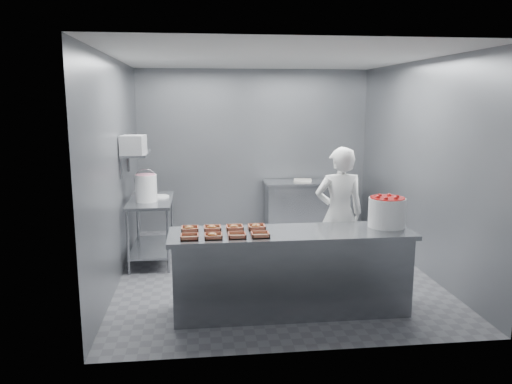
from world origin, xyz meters
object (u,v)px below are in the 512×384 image
Objects in this scene: tray_1 at (213,236)px; tray_3 at (260,234)px; worker at (339,214)px; tray_0 at (190,237)px; appliance at (133,145)px; strawberry_tub at (387,211)px; tray_7 at (256,227)px; tray_6 at (234,227)px; tray_4 at (190,229)px; tray_5 at (212,228)px; back_counter at (307,207)px; prep_table at (151,220)px; glaze_bucket at (146,187)px; tray_2 at (237,235)px; service_counter at (291,271)px.

tray_3 is (0.48, 0.00, -0.00)m from tray_1.
tray_0 is at bearing 31.68° from worker.
tray_3 is at bearing 0.00° from tray_0.
appliance is at bearing 128.65° from tray_3.
strawberry_tub is (1.92, 0.24, 0.15)m from tray_1.
tray_1 and tray_7 have the same top height.
tray_4 is at bearing 180.00° from tray_6.
tray_4 is 0.47× the size of strawberry_tub.
tray_1 is at bearing -173.00° from strawberry_tub.
tray_5 is 0.24m from tray_6.
tray_7 is (-1.26, -3.09, 0.47)m from back_counter.
tray_3 is (0.72, 0.00, 0.00)m from tray_0.
tray_7 is at bearing -54.18° from prep_table.
appliance reaches higher than tray_6.
tray_7 is at bearing -51.04° from glaze_bucket.
tray_6 is at bearing 177.40° from strawberry_tub.
tray_7 is at bearing 35.67° from worker.
tray_2 is 1.00× the size of tray_5.
tray_2 is 1.00× the size of tray_6.
tray_0 is 2.17m from strawberry_tub.
tray_7 is (0.48, 0.00, 0.00)m from tray_5.
worker is at bearing 107.92° from strawberry_tub.
tray_5 is at bearing -62.63° from glaze_bucket.
worker is at bearing -18.95° from glaze_bucket.
appliance reaches higher than tray_2.
tray_1 is 2.22m from appliance.
tray_4 is at bearing 24.08° from worker.
service_counter is at bearing 14.72° from tray_2.
worker is (1.15, 0.80, -0.07)m from tray_7.
prep_table is 2.65× the size of glaze_bucket.
strawberry_tub reaches higher than tray_2.
glaze_bucket is (-2.49, 0.85, 0.24)m from worker.
glaze_bucket is at bearing 107.47° from tray_0.
tray_5 reaches higher than service_counter.
tray_6 is 1.99m from glaze_bucket.
tray_0 is at bearing -127.29° from tray_5.
tray_1 is 1.00× the size of tray_7.
worker is 3.77× the size of glaze_bucket.
prep_table and back_counter have the same top height.
tray_1 is at bearing -66.47° from glaze_bucket.
tray_0 is 0.11× the size of worker.
tray_7 is (0.24, 0.00, 0.00)m from tray_6.
tray_1 reaches higher than service_counter.
service_counter is 1.73× the size of back_counter.
back_counter is at bearing 74.52° from service_counter.
glaze_bucket is (-0.85, 1.96, 0.17)m from tray_1.
back_counter is 3.03m from glaze_bucket.
tray_6 is at bearing 90.56° from tray_2.
tray_0 is 0.55× the size of appliance.
prep_table is 6.40× the size of tray_7.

